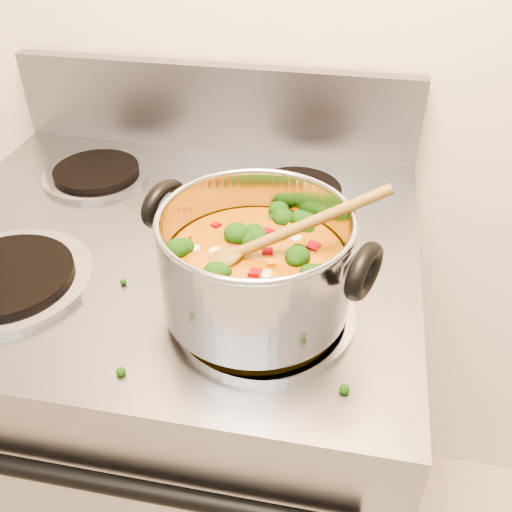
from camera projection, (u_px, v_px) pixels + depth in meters
The scene contains 4 objects.
electric_range at pixel (189, 418), 1.15m from camera, with size 0.76×0.68×1.08m.
stockpot at pixel (256, 265), 0.69m from camera, with size 0.30×0.23×0.14m.
wooden_spoon at pixel (262, 243), 0.67m from camera, with size 0.23×0.11×0.10m.
cooktop_crumbs at pixel (290, 305), 0.74m from camera, with size 0.31×0.27×0.01m.
Camera 1 is at (0.22, 0.48, 1.42)m, focal length 40.00 mm.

